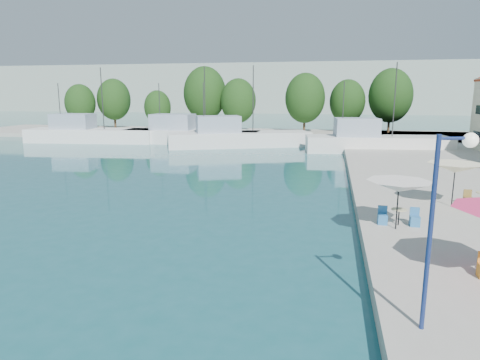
% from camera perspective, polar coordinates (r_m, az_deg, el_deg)
% --- Properties ---
extents(quay_far, '(90.00, 16.00, 0.60)m').
position_cam_1_polar(quay_far, '(65.66, 1.00, 6.08)').
color(quay_far, '#A6A396').
rests_on(quay_far, ground).
extents(hill_west, '(180.00, 40.00, 16.00)m').
position_cam_1_polar(hill_west, '(160.91, -0.36, 12.06)').
color(hill_west, '#929F93').
rests_on(hill_west, ground).
extents(hill_east, '(140.00, 40.00, 12.00)m').
position_cam_1_polar(hill_east, '(180.67, 23.78, 10.42)').
color(hill_east, '#929F93').
rests_on(hill_east, ground).
extents(trawler_01, '(17.58, 6.25, 10.20)m').
position_cam_1_polar(trawler_01, '(61.45, -19.48, 5.77)').
color(trawler_01, white).
rests_on(trawler_01, ground).
extents(trawler_02, '(17.87, 4.68, 10.20)m').
position_cam_1_polar(trawler_02, '(57.02, -6.81, 5.95)').
color(trawler_02, silver).
rests_on(trawler_02, ground).
extents(trawler_03, '(17.82, 10.71, 10.20)m').
position_cam_1_polar(trawler_03, '(53.11, -0.60, 5.62)').
color(trawler_03, silver).
rests_on(trawler_03, ground).
extents(trawler_04, '(16.11, 6.05, 10.20)m').
position_cam_1_polar(trawler_04, '(50.31, 17.37, 4.77)').
color(trawler_04, silver).
rests_on(trawler_04, ground).
extents(tree_01, '(5.01, 5.01, 7.42)m').
position_cam_1_polar(tree_01, '(77.76, -20.54, 9.60)').
color(tree_01, '#3F2B19').
rests_on(tree_01, quay_far).
extents(tree_02, '(5.65, 5.65, 8.37)m').
position_cam_1_polar(tree_02, '(78.05, -16.47, 10.26)').
color(tree_02, '#3F2B19').
rests_on(tree_02, quay_far).
extents(tree_03, '(4.30, 4.30, 6.37)m').
position_cam_1_polar(tree_03, '(71.30, -10.94, 9.51)').
color(tree_03, '#3F2B19').
rests_on(tree_03, quay_far).
extents(tree_04, '(6.84, 6.84, 10.13)m').
position_cam_1_polar(tree_04, '(70.27, -4.71, 11.42)').
color(tree_04, '#3F2B19').
rests_on(tree_04, quay_far).
extents(tree_05, '(5.53, 5.53, 8.19)m').
position_cam_1_polar(tree_05, '(67.94, -0.24, 10.51)').
color(tree_05, '#3F2B19').
rests_on(tree_05, quay_far).
extents(tree_06, '(6.04, 6.04, 8.94)m').
position_cam_1_polar(tree_06, '(66.83, 8.66, 10.74)').
color(tree_06, '#3F2B19').
rests_on(tree_06, quay_far).
extents(tree_07, '(5.41, 5.41, 8.01)m').
position_cam_1_polar(tree_07, '(69.16, 14.13, 10.11)').
color(tree_07, '#3F2B19').
rests_on(tree_07, quay_far).
extents(tree_08, '(6.48, 6.48, 9.59)m').
position_cam_1_polar(tree_08, '(69.32, 19.44, 10.56)').
color(tree_08, '#3F2B19').
rests_on(tree_08, quay_far).
extents(umbrella_white, '(2.81, 2.81, 2.20)m').
position_cam_1_polar(umbrella_white, '(19.89, 20.41, -0.79)').
color(umbrella_white, black).
rests_on(umbrella_white, quay_right).
extents(umbrella_cream, '(2.82, 2.82, 2.34)m').
position_cam_1_polar(umbrella_cream, '(25.13, 26.77, 1.46)').
color(umbrella_cream, black).
rests_on(umbrella_cream, quay_right).
extents(cafe_table_02, '(1.82, 0.70, 0.76)m').
position_cam_1_polar(cafe_table_02, '(20.92, 20.38, -4.90)').
color(cafe_table_02, black).
rests_on(cafe_table_02, quay_right).
extents(street_lamp, '(1.00, 0.49, 5.03)m').
position_cam_1_polar(street_lamp, '(11.49, 25.76, -2.01)').
color(street_lamp, navy).
rests_on(street_lamp, quay_right).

